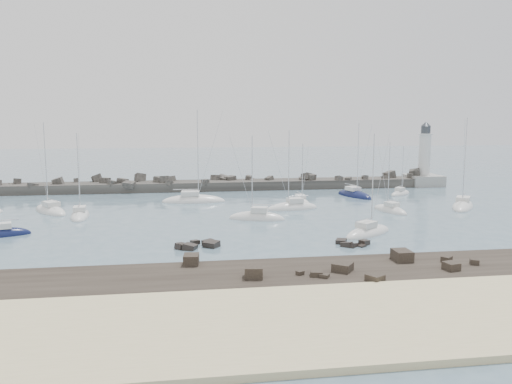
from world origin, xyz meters
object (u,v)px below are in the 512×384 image
at_px(sailboat_3, 80,216).
at_px(sailboat_8, 354,196).
at_px(sailboat_4, 193,201).
at_px(sailboat_5, 257,218).
at_px(sailboat_10, 390,211).
at_px(sailboat_7, 368,233).
at_px(sailboat_11, 462,207).
at_px(sailboat_2, 0,235).
at_px(lighthouse, 424,171).
at_px(sailboat_9, 293,208).
at_px(sailboat_12, 400,194).
at_px(sailboat_1, 50,211).
at_px(sailboat_6, 301,203).

height_order(sailboat_3, sailboat_8, sailboat_8).
distance_m(sailboat_4, sailboat_5, 19.00).
bearing_deg(sailboat_10, sailboat_3, 176.92).
distance_m(sailboat_7, sailboat_11, 27.82).
bearing_deg(sailboat_2, sailboat_7, -7.33).
xyz_separation_m(sailboat_4, sailboat_5, (8.71, -16.89, 0.01)).
bearing_deg(sailboat_8, sailboat_4, -175.77).
bearing_deg(lighthouse, sailboat_9, -144.59).
bearing_deg(lighthouse, sailboat_4, -163.08).
xyz_separation_m(sailboat_8, sailboat_12, (9.54, 0.81, -0.01)).
distance_m(sailboat_1, sailboat_3, 7.05).
bearing_deg(sailboat_8, sailboat_12, 4.86).
xyz_separation_m(sailboat_1, sailboat_3, (5.34, -4.61, -0.00)).
distance_m(lighthouse, sailboat_6, 37.89).
bearing_deg(sailboat_10, sailboat_6, 141.71).
xyz_separation_m(sailboat_7, sailboat_9, (-5.41, 19.04, 0.01)).
xyz_separation_m(sailboat_7, sailboat_10, (9.27, 14.70, -0.01)).
xyz_separation_m(sailboat_2, sailboat_3, (7.33, 11.41, -0.01)).
height_order(sailboat_2, sailboat_12, sailboat_2).
height_order(sailboat_1, sailboat_4, sailboat_4).
bearing_deg(sailboat_12, sailboat_6, -161.17).
relative_size(lighthouse, sailboat_12, 1.44).
relative_size(lighthouse, sailboat_7, 1.07).
bearing_deg(sailboat_12, lighthouse, 48.60).
distance_m(sailboat_3, sailboat_10, 47.30).
xyz_separation_m(sailboat_4, sailboat_11, (43.54, -12.11, -0.01)).
bearing_deg(sailboat_7, sailboat_9, 105.86).
xyz_separation_m(sailboat_11, sailboat_12, (-3.88, 15.15, -0.01)).
bearing_deg(lighthouse, sailboat_3, -158.47).
bearing_deg(sailboat_8, sailboat_11, -46.89).
relative_size(sailboat_1, sailboat_12, 1.48).
bearing_deg(sailboat_6, lighthouse, 31.31).
height_order(sailboat_5, sailboat_12, sailboat_5).
relative_size(sailboat_4, sailboat_7, 1.27).
bearing_deg(sailboat_10, sailboat_5, -171.80).
bearing_deg(sailboat_1, sailboat_3, -40.80).
bearing_deg(sailboat_2, sailboat_5, 9.92).
relative_size(sailboat_2, sailboat_9, 0.83).
relative_size(sailboat_1, sailboat_4, 0.87).
relative_size(sailboat_2, sailboat_3, 0.86).
bearing_deg(lighthouse, sailboat_1, -163.18).
relative_size(sailboat_4, sailboat_9, 1.26).
relative_size(sailboat_10, sailboat_12, 1.16).
bearing_deg(lighthouse, sailboat_5, -142.35).
distance_m(sailboat_1, sailboat_5, 32.62).
xyz_separation_m(sailboat_2, sailboat_11, (67.78, 10.55, -0.01)).
bearing_deg(sailboat_5, sailboat_1, 161.67).
xyz_separation_m(sailboat_9, sailboat_11, (27.90, -2.67, -0.01)).
bearing_deg(sailboat_2, sailboat_12, 21.90).
distance_m(sailboat_11, sailboat_12, 15.64).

